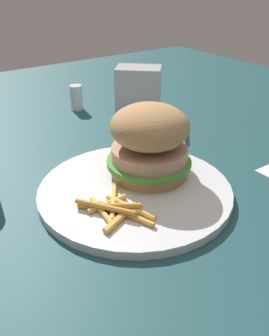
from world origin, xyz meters
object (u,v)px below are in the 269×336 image
at_px(sandwich, 149,141).
at_px(salt_shaker, 76,97).
at_px(fries_pile, 115,209).
at_px(plate, 135,190).
at_px(napkin_dispenser, 139,94).

bearing_deg(sandwich, salt_shaker, 80.07).
height_order(fries_pile, salt_shaker, salt_shaker).
bearing_deg(fries_pile, salt_shaker, 68.74).
relative_size(plate, fries_pile, 2.51).
height_order(plate, napkin_dispenser, napkin_dispenser).
distance_m(plate, fries_pile, 0.07).
xyz_separation_m(sandwich, fries_pile, (-0.10, -0.05, -0.05)).
height_order(sandwich, salt_shaker, sandwich).
bearing_deg(salt_shaker, napkin_dispenser, -58.23).
height_order(sandwich, fries_pile, sandwich).
relative_size(fries_pile, napkin_dispenser, 1.00).
xyz_separation_m(sandwich, napkin_dispenser, (0.14, 0.22, -0.01)).
bearing_deg(plate, salt_shaker, 74.62).
relative_size(napkin_dispenser, salt_shaker, 1.99).
distance_m(plate, napkin_dispenser, 0.30).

